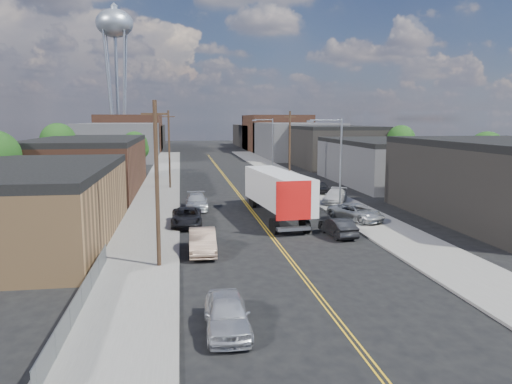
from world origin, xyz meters
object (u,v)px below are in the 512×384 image
object	(u,v)px
car_left_a	(227,314)
car_right_lot_b	(335,196)
car_right_oncoming	(338,227)
semi_truck	(274,190)
car_right_lot_a	(356,212)
water_tower	(115,29)
car_left_d	(196,202)
car_right_lot_c	(320,187)
car_left_b	(202,242)
car_left_c	(187,217)

from	to	relation	value
car_left_a	car_right_lot_b	xyz separation A→B (m)	(14.26, 30.14, 0.07)
car_right_oncoming	car_right_lot_b	bearing A→B (deg)	-112.79
semi_truck	car_right_lot_a	world-z (taller)	semi_truck
water_tower	car_right_lot_b	xyz separation A→B (m)	(31.26, -79.62, -29.79)
car_left_a	car_left_d	xyz separation A→B (m)	(-0.32, 29.19, -0.02)
car_right_lot_a	car_right_lot_c	bearing A→B (deg)	56.79
car_right_oncoming	car_right_lot_a	world-z (taller)	car_right_lot_a
semi_truck	car_right_oncoming	distance (m)	9.35
car_right_oncoming	car_right_lot_a	distance (m)	5.75
car_left_b	car_left_a	bearing A→B (deg)	-87.05
car_left_b	car_left_d	xyz separation A→B (m)	(0.15, 16.62, -0.06)
water_tower	car_right_lot_c	xyz separation A→B (m)	(31.65, -72.54, -29.80)
water_tower	car_right_lot_b	distance (m)	90.57
car_left_c	car_right_oncoming	distance (m)	12.66
car_left_d	car_right_lot_c	distance (m)	16.98
car_left_c	car_right_lot_c	bearing A→B (deg)	45.39
water_tower	car_left_b	distance (m)	102.99
car_left_b	car_right_lot_c	distance (m)	28.91
semi_truck	car_right_lot_b	bearing A→B (deg)	29.95
car_left_c	car_right_lot_b	bearing A→B (deg)	29.87
car_left_a	car_right_lot_a	distance (m)	24.63
car_right_lot_a	car_left_d	bearing A→B (deg)	119.97
car_left_d	car_right_lot_a	distance (m)	15.92
car_left_b	car_right_lot_c	size ratio (longest dim) A/B	1.22
car_left_c	car_right_lot_c	size ratio (longest dim) A/B	1.33
car_left_a	car_right_lot_b	size ratio (longest dim) A/B	0.94
semi_truck	car_left_b	size ratio (longest dim) A/B	3.31
car_right_oncoming	car_right_lot_b	size ratio (longest dim) A/B	0.90
car_right_lot_a	car_right_oncoming	bearing A→B (deg)	-151.99
car_right_lot_a	car_right_lot_c	world-z (taller)	car_right_lot_a
car_left_c	car_left_a	bearing A→B (deg)	-85.27
car_left_c	car_left_b	bearing A→B (deg)	-83.06
semi_truck	water_tower	bearing A→B (deg)	99.25
car_left_a	car_right_oncoming	distance (m)	18.88
car_left_c	car_right_oncoming	bearing A→B (deg)	-24.75
car_left_c	car_right_lot_a	xyz separation A→B (m)	(14.60, -0.72, 0.13)
car_left_b	semi_truck	bearing A→B (deg)	60.13
car_right_lot_a	car_left_c	bearing A→B (deg)	148.99
car_right_lot_c	water_tower	bearing A→B (deg)	107.88
water_tower	car_right_lot_c	size ratio (longest dim) A/B	9.02
water_tower	car_right_oncoming	bearing A→B (deg)	-73.93
car_left_c	car_right_oncoming	xyz separation A→B (m)	(11.40, -5.50, -0.03)
car_left_a	car_right_lot_b	bearing A→B (deg)	65.50
water_tower	car_left_c	world-z (taller)	water_tower
water_tower	semi_truck	xyz separation A→B (m)	(23.64, -85.19, -28.21)
car_left_a	car_left_b	distance (m)	12.58
water_tower	car_left_d	world-z (taller)	water_tower
car_left_b	car_left_c	bearing A→B (deg)	96.74
car_right_lot_c	car_left_c	bearing A→B (deg)	-141.30
car_left_a	car_left_b	size ratio (longest dim) A/B	0.92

